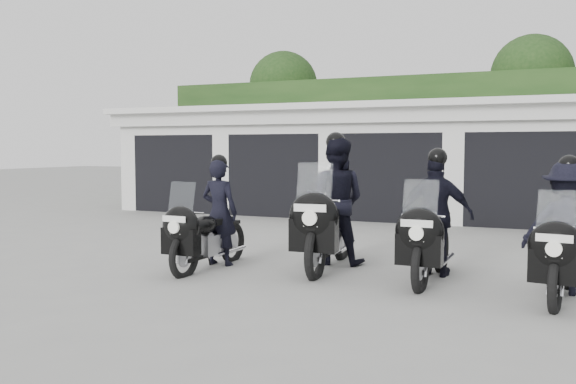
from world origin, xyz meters
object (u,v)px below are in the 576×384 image
at_px(police_bike_b, 332,208).
at_px(police_bike_c, 434,222).
at_px(police_bike_d, 565,235).
at_px(police_bike_a, 210,222).

distance_m(police_bike_b, police_bike_c, 1.64).
distance_m(police_bike_b, police_bike_d, 3.35).
height_order(police_bike_c, police_bike_d, police_bike_c).
xyz_separation_m(police_bike_a, police_bike_c, (3.27, 0.58, 0.09)).
bearing_deg(police_bike_a, police_bike_c, 12.09).
bearing_deg(police_bike_d, police_bike_b, 175.26).
bearing_deg(police_bike_a, police_bike_b, 29.90).
relative_size(police_bike_a, police_bike_d, 1.00).
height_order(police_bike_a, police_bike_b, police_bike_b).
relative_size(police_bike_a, police_bike_c, 0.95).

